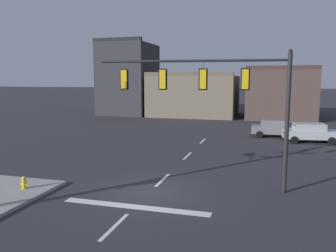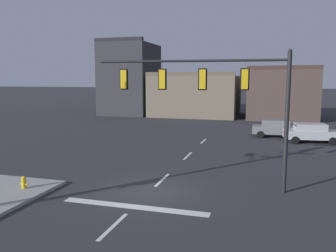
{
  "view_description": "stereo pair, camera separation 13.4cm",
  "coord_description": "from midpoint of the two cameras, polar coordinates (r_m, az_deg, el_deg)",
  "views": [
    {
      "loc": [
        5.08,
        -14.77,
        5.27
      ],
      "look_at": [
        -0.4,
        4.45,
        2.55
      ],
      "focal_mm": 36.57,
      "sensor_mm": 36.0,
      "label": 1
    },
    {
      "loc": [
        5.2,
        -14.73,
        5.27
      ],
      "look_at": [
        -0.4,
        4.45,
        2.55
      ],
      "focal_mm": 36.57,
      "sensor_mm": 36.0,
      "label": 2
    }
  ],
  "objects": [
    {
      "name": "ground_plane",
      "position": [
        16.49,
        -3.19,
        -10.9
      ],
      "size": [
        400.0,
        400.0,
        0.0
      ],
      "primitive_type": "plane",
      "color": "#2B2B30"
    },
    {
      "name": "car_lot_middle",
      "position": [
        31.11,
        22.48,
        -0.99
      ],
      "size": [
        4.61,
        2.33,
        1.61
      ],
      "color": "#9EA0A5",
      "rests_on": "ground"
    },
    {
      "name": "fire_hydrant",
      "position": [
        17.77,
        -23.04,
        -9.02
      ],
      "size": [
        0.4,
        0.3,
        0.75
      ],
      "color": "gold",
      "rests_on": "ground"
    },
    {
      "name": "building_row",
      "position": [
        50.64,
        4.7,
        6.05
      ],
      "size": [
        30.11,
        11.16,
        11.05
      ],
      "color": "#2D2D33",
      "rests_on": "ground"
    },
    {
      "name": "car_lot_nearside",
      "position": [
        32.93,
        17.4,
        -0.3
      ],
      "size": [
        4.47,
        1.95,
        1.61
      ],
      "color": "slate",
      "rests_on": "ground"
    },
    {
      "name": "lane_centreline",
      "position": [
        18.3,
        -1.12,
        -8.97
      ],
      "size": [
        0.16,
        26.4,
        0.01
      ],
      "color": "silver",
      "rests_on": "ground"
    },
    {
      "name": "stop_bar_paint",
      "position": [
        14.72,
        -5.81,
        -13.24
      ],
      "size": [
        6.4,
        0.5,
        0.01
      ],
      "primitive_type": "cube",
      "color": "silver",
      "rests_on": "ground"
    },
    {
      "name": "signal_mast_near_side",
      "position": [
        16.31,
        8.07,
        5.92
      ],
      "size": [
        8.99,
        0.94,
        6.63
      ],
      "color": "black",
      "rests_on": "ground"
    }
  ]
}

